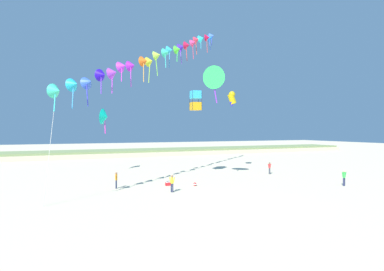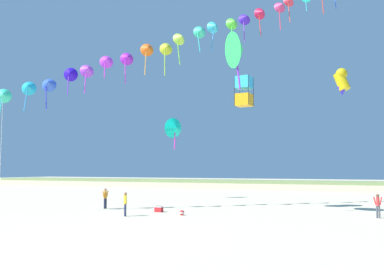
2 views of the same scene
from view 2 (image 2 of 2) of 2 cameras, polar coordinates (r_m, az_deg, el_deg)
The scene contains 12 objects.
ground_plane at distance 21.22m, azimuth -9.54°, elevation -13.34°, with size 240.00×240.00×0.00m, color beige.
dune_ridge at distance 66.97m, azimuth 14.43°, elevation -6.77°, with size 120.00×11.15×1.38m.
person_near_left at distance 28.41m, azimuth -9.35°, elevation -9.24°, with size 0.49×0.43×1.63m.
person_near_right at distance 34.20m, azimuth -12.07°, elevation -8.42°, with size 0.28×0.56×1.64m.
person_far_left at distance 29.59m, azimuth 24.64°, elevation -8.73°, with size 0.56×0.22×1.59m.
kite_banner_string at distance 36.69m, azimuth 1.03°, elevation 14.27°, with size 24.96×21.66×22.17m.
large_kite_low_lead at distance 36.07m, azimuth 20.27°, elevation 7.21°, with size 1.56×1.26×2.32m.
large_kite_mid_trail at distance 30.56m, azimuth 6.46°, elevation 11.86°, with size 2.68×2.75×4.34m.
large_kite_high_solo at distance 44.31m, azimuth -2.43°, elevation 1.06°, with size 1.84×2.36×3.47m.
large_kite_outer_drift at distance 33.82m, azimuth 7.31°, elevation 6.16°, with size 1.32×1.32×2.44m.
beach_cooler at distance 30.97m, azimuth -4.68°, elevation -10.26°, with size 0.58×0.41×0.46m.
beach_ball at distance 28.71m, azimuth -1.44°, elevation -10.78°, with size 0.36×0.36×0.36m.
Camera 2 is at (11.66, -17.44, 3.18)m, focal length 38.00 mm.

